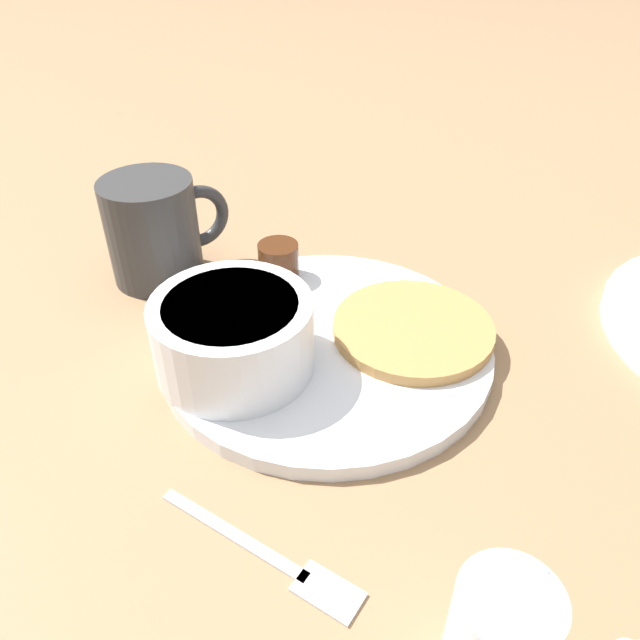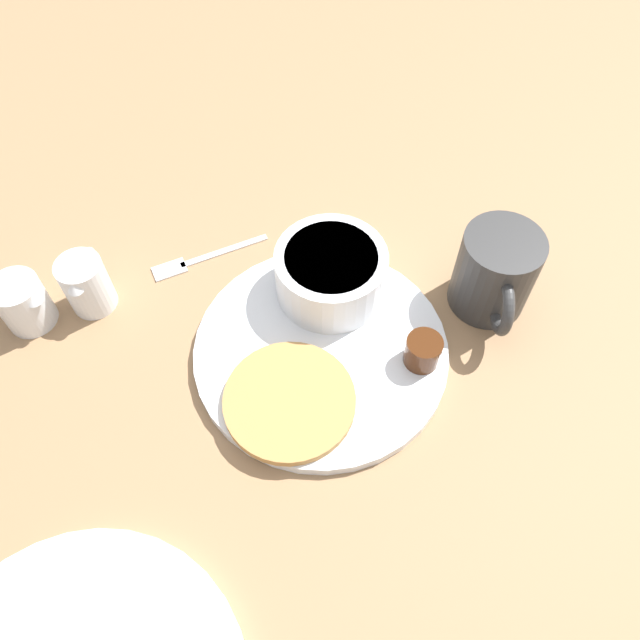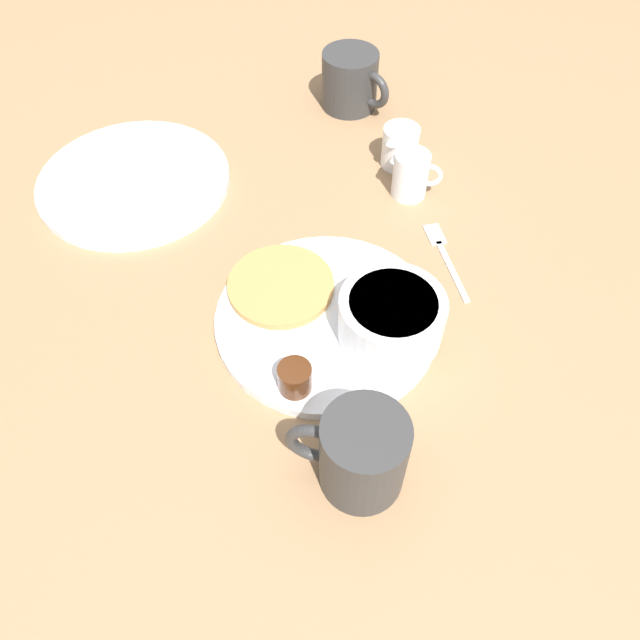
{
  "view_description": "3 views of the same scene",
  "coord_description": "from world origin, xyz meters",
  "px_view_note": "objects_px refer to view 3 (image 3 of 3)",
  "views": [
    {
      "loc": [
        0.08,
        0.36,
        0.3
      ],
      "look_at": [
        0.0,
        -0.0,
        0.03
      ],
      "focal_mm": 35.0,
      "sensor_mm": 36.0,
      "label": 1
    },
    {
      "loc": [
        -0.29,
        -0.11,
        0.53
      ],
      "look_at": [
        0.02,
        0.01,
        0.03
      ],
      "focal_mm": 35.0,
      "sensor_mm": 36.0,
      "label": 2
    },
    {
      "loc": [
        0.22,
        -0.36,
        0.55
      ],
      "look_at": [
        0.0,
        -0.02,
        0.02
      ],
      "focal_mm": 35.0,
      "sensor_mm": 36.0,
      "label": 3
    }
  ],
  "objects_px": {
    "bowl": "(391,317)",
    "fork": "(443,251)",
    "second_mug": "(351,81)",
    "coffee_mug": "(360,454)",
    "creamer_pitcher_far": "(400,146)",
    "plate": "(327,319)",
    "creamer_pitcher_near": "(411,175)"
  },
  "relations": [
    {
      "from": "bowl",
      "to": "second_mug",
      "type": "relative_size",
      "value": 0.99
    },
    {
      "from": "bowl",
      "to": "fork",
      "type": "distance_m",
      "value": 0.16
    },
    {
      "from": "plate",
      "to": "creamer_pitcher_far",
      "type": "distance_m",
      "value": 0.3
    },
    {
      "from": "plate",
      "to": "creamer_pitcher_far",
      "type": "relative_size",
      "value": 3.4
    },
    {
      "from": "bowl",
      "to": "coffee_mug",
      "type": "xyz_separation_m",
      "value": [
        0.05,
        -0.15,
        0.0
      ]
    },
    {
      "from": "second_mug",
      "to": "coffee_mug",
      "type": "bearing_deg",
      "value": -58.89
    },
    {
      "from": "fork",
      "to": "second_mug",
      "type": "height_order",
      "value": "second_mug"
    },
    {
      "from": "creamer_pitcher_far",
      "to": "second_mug",
      "type": "height_order",
      "value": "second_mug"
    },
    {
      "from": "bowl",
      "to": "second_mug",
      "type": "bearing_deg",
      "value": 125.76
    },
    {
      "from": "fork",
      "to": "second_mug",
      "type": "bearing_deg",
      "value": 140.66
    },
    {
      "from": "plate",
      "to": "fork",
      "type": "xyz_separation_m",
      "value": [
        0.06,
        0.17,
        -0.0
      ]
    },
    {
      "from": "coffee_mug",
      "to": "creamer_pitcher_far",
      "type": "bearing_deg",
      "value": 113.04
    },
    {
      "from": "creamer_pitcher_near",
      "to": "creamer_pitcher_far",
      "type": "height_order",
      "value": "creamer_pitcher_near"
    },
    {
      "from": "fork",
      "to": "bowl",
      "type": "bearing_deg",
      "value": -87.94
    },
    {
      "from": "creamer_pitcher_near",
      "to": "second_mug",
      "type": "distance_m",
      "value": 0.21
    },
    {
      "from": "bowl",
      "to": "creamer_pitcher_far",
      "type": "distance_m",
      "value": 0.3
    },
    {
      "from": "creamer_pitcher_far",
      "to": "fork",
      "type": "height_order",
      "value": "creamer_pitcher_far"
    },
    {
      "from": "creamer_pitcher_near",
      "to": "creamer_pitcher_far",
      "type": "distance_m",
      "value": 0.06
    },
    {
      "from": "plate",
      "to": "fork",
      "type": "bearing_deg",
      "value": 69.14
    },
    {
      "from": "bowl",
      "to": "creamer_pitcher_near",
      "type": "bearing_deg",
      "value": 111.91
    },
    {
      "from": "second_mug",
      "to": "bowl",
      "type": "bearing_deg",
      "value": -54.24
    },
    {
      "from": "bowl",
      "to": "second_mug",
      "type": "xyz_separation_m",
      "value": [
        -0.26,
        0.36,
        0.0
      ]
    },
    {
      "from": "plate",
      "to": "fork",
      "type": "height_order",
      "value": "plate"
    },
    {
      "from": "plate",
      "to": "second_mug",
      "type": "xyz_separation_m",
      "value": [
        -0.19,
        0.37,
        0.04
      ]
    },
    {
      "from": "coffee_mug",
      "to": "second_mug",
      "type": "xyz_separation_m",
      "value": [
        -0.31,
        0.51,
        -0.0
      ]
    },
    {
      "from": "plate",
      "to": "coffee_mug",
      "type": "distance_m",
      "value": 0.19
    },
    {
      "from": "coffee_mug",
      "to": "fork",
      "type": "height_order",
      "value": "coffee_mug"
    },
    {
      "from": "plate",
      "to": "second_mug",
      "type": "distance_m",
      "value": 0.42
    },
    {
      "from": "coffee_mug",
      "to": "second_mug",
      "type": "height_order",
      "value": "coffee_mug"
    },
    {
      "from": "creamer_pitcher_far",
      "to": "fork",
      "type": "bearing_deg",
      "value": -44.24
    },
    {
      "from": "plate",
      "to": "creamer_pitcher_near",
      "type": "relative_size",
      "value": 3.68
    },
    {
      "from": "bowl",
      "to": "creamer_pitcher_far",
      "type": "bearing_deg",
      "value": 115.59
    }
  ]
}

